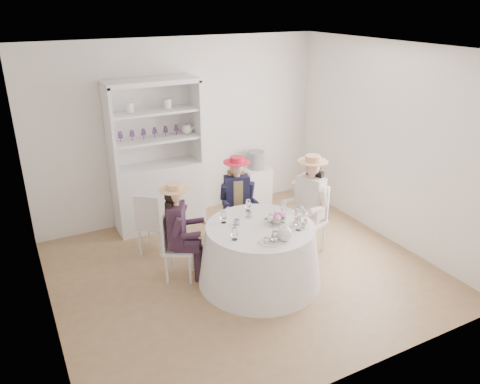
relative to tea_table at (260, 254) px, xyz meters
name	(u,v)px	position (x,y,z in m)	size (l,w,h in m)	color
ground	(244,271)	(-0.08, 0.26, -0.37)	(4.50, 4.50, 0.00)	olive
ceiling	(244,49)	(-0.08, 0.26, 2.33)	(4.50, 4.50, 0.00)	white
wall_back	(181,130)	(-0.08, 2.26, 0.98)	(4.50, 4.50, 0.00)	white
wall_front	(361,247)	(-0.08, -1.74, 0.98)	(4.50, 4.50, 0.00)	white
wall_left	(35,209)	(-2.33, 0.26, 0.98)	(4.50, 4.50, 0.00)	white
wall_right	(390,145)	(2.17, 0.26, 0.98)	(4.50, 4.50, 0.00)	white
tea_table	(260,254)	(0.00, 0.00, 0.00)	(1.48, 1.48, 0.74)	white
hutch	(158,176)	(-0.57, 2.03, 0.41)	(1.39, 0.73, 2.18)	silver
side_table	(256,186)	(1.08, 2.01, -0.05)	(0.41, 0.41, 0.64)	silver
hatbox	(256,160)	(1.08, 2.01, 0.41)	(0.28, 0.28, 0.28)	black
guest_left	(178,226)	(-0.82, 0.51, 0.33)	(0.53, 0.48, 1.24)	silver
guest_mid	(237,196)	(0.19, 0.95, 0.35)	(0.48, 0.51, 1.27)	silver
guest_right	(309,200)	(0.92, 0.31, 0.40)	(0.57, 0.52, 1.36)	silver
spare_chair	(151,222)	(-0.95, 1.23, 0.10)	(0.51, 0.51, 0.88)	silver
teacup_a	(237,223)	(-0.23, 0.16, 0.40)	(0.08, 0.08, 0.06)	white
teacup_b	(249,215)	(0.00, 0.27, 0.40)	(0.06, 0.06, 0.06)	white
teacup_c	(275,217)	(0.25, 0.07, 0.40)	(0.08, 0.08, 0.07)	white
flower_bowl	(277,220)	(0.22, 0.00, 0.40)	(0.20, 0.20, 0.05)	white
flower_arrangement	(276,216)	(0.20, -0.02, 0.46)	(0.18, 0.19, 0.07)	pink
table_teapot	(285,233)	(0.07, -0.41, 0.45)	(0.24, 0.17, 0.18)	white
sandwich_plate	(270,240)	(-0.09, -0.37, 0.39)	(0.27, 0.27, 0.06)	white
cupcake_stand	(300,219)	(0.42, -0.20, 0.45)	(0.23, 0.23, 0.22)	white
stemware_set	(260,220)	(0.00, 0.00, 0.45)	(0.91, 0.95, 0.15)	white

